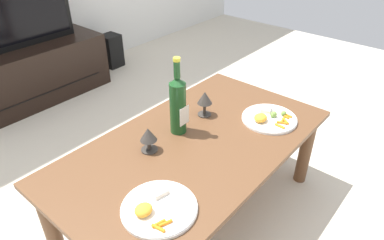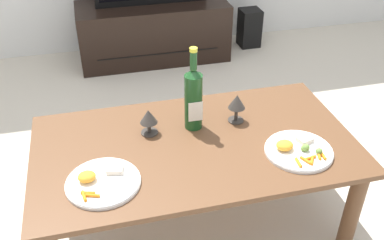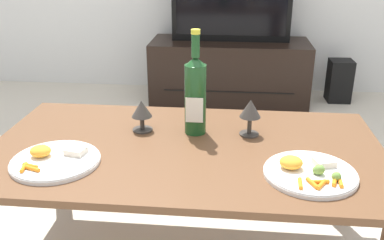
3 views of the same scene
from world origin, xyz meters
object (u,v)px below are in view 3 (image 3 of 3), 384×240
(dinner_plate_right, at_px, (310,172))
(tv_screen, at_px, (231,0))
(goblet_left, at_px, (142,111))
(dining_table, at_px, (186,165))
(tv_stand, at_px, (229,71))
(floor_speaker, at_px, (339,81))
(goblet_right, at_px, (250,111))
(dinner_plate_left, at_px, (55,160))
(wine_bottle, at_px, (195,93))

(dinner_plate_right, bearing_deg, tv_screen, 97.72)
(tv_screen, relative_size, goblet_left, 7.28)
(dining_table, xyz_separation_m, tv_stand, (0.13, 1.84, -0.17))
(tv_stand, height_order, floor_speaker, tv_stand)
(dinner_plate_right, bearing_deg, goblet_left, 153.61)
(tv_screen, distance_m, dinner_plate_right, 2.04)
(dining_table, height_order, goblet_right, goblet_right)
(dinner_plate_left, distance_m, dinner_plate_right, 0.80)
(tv_screen, relative_size, dinner_plate_right, 3.09)
(tv_stand, distance_m, dinner_plate_left, 2.09)
(floor_speaker, distance_m, goblet_right, 1.96)
(tv_stand, bearing_deg, tv_screen, -90.00)
(floor_speaker, bearing_deg, goblet_left, -124.26)
(dinner_plate_right, bearing_deg, dining_table, 157.51)
(floor_speaker, distance_m, dinner_plate_left, 2.48)
(dining_table, bearing_deg, dinner_plate_right, -22.49)
(tv_stand, xyz_separation_m, wine_bottle, (-0.10, -1.72, 0.40))
(floor_speaker, relative_size, goblet_right, 2.35)
(wine_bottle, xyz_separation_m, dinner_plate_left, (-0.43, -0.29, -0.14))
(tv_screen, height_order, dinner_plate_right, tv_screen)
(tv_stand, distance_m, wine_bottle, 1.77)
(dinner_plate_left, bearing_deg, dining_table, 22.03)
(wine_bottle, relative_size, goblet_left, 3.22)
(tv_screen, height_order, goblet_right, tv_screen)
(goblet_left, relative_size, dinner_plate_right, 0.42)
(dining_table, relative_size, tv_screen, 1.57)
(floor_speaker, xyz_separation_m, goblet_right, (-0.74, -1.77, 0.40))
(floor_speaker, relative_size, wine_bottle, 0.84)
(wine_bottle, bearing_deg, tv_stand, 86.60)
(tv_screen, xyz_separation_m, dinner_plate_left, (-0.53, -2.00, -0.27))
(wine_bottle, bearing_deg, tv_screen, 86.60)
(floor_speaker, bearing_deg, dinner_plate_left, -125.11)
(dining_table, xyz_separation_m, goblet_right, (0.22, 0.12, 0.17))
(tv_stand, height_order, dinner_plate_left, dinner_plate_left)
(goblet_right, height_order, dinner_plate_left, goblet_right)
(tv_screen, bearing_deg, tv_stand, 90.00)
(wine_bottle, xyz_separation_m, dinner_plate_right, (0.37, -0.29, -0.14))
(goblet_left, height_order, dinner_plate_left, goblet_left)
(dining_table, distance_m, wine_bottle, 0.26)
(floor_speaker, relative_size, dinner_plate_left, 1.13)
(dining_table, height_order, dinner_plate_left, dinner_plate_left)
(tv_stand, relative_size, wine_bottle, 3.07)
(floor_speaker, height_order, goblet_right, goblet_right)
(tv_screen, relative_size, floor_speaker, 2.71)
(tv_stand, xyz_separation_m, floor_speaker, (0.84, 0.05, -0.07))
(floor_speaker, distance_m, dinner_plate_right, 2.15)
(floor_speaker, height_order, goblet_left, goblet_left)
(floor_speaker, height_order, dinner_plate_right, dinner_plate_right)
(goblet_left, bearing_deg, tv_stand, 80.07)
(dining_table, bearing_deg, tv_stand, 86.11)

